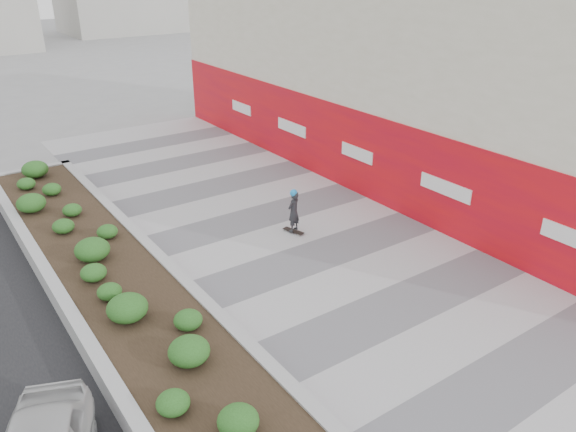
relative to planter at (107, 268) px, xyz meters
name	(u,v)px	position (x,y,z in m)	size (l,w,h in m)	color
ground	(458,344)	(5.50, -7.00, -0.42)	(160.00, 160.00, 0.00)	gray
walkway	(367,285)	(5.50, -4.00, -0.41)	(8.00, 36.00, 0.01)	#A8A8AD
building	(404,69)	(12.48, 1.98, 3.56)	(6.04, 24.08, 8.00)	beige
planter	(107,268)	(0.00, 0.00, 0.00)	(3.00, 18.00, 0.90)	#9E9EA0
manhole_cover	(381,279)	(6.00, -4.00, -0.42)	(0.44, 0.44, 0.01)	#595654
skateboarder	(294,211)	(5.70, -0.40, 0.32)	(0.55, 0.75, 1.45)	beige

